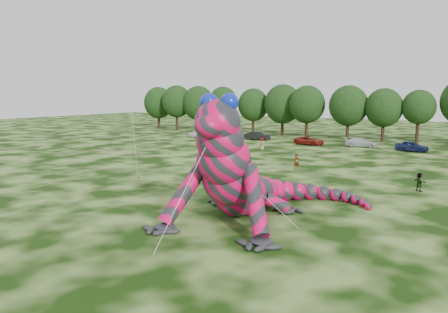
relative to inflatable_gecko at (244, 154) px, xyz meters
name	(u,v)px	position (x,y,z in m)	size (l,w,h in m)	color
ground	(229,249)	(2.60, -6.34, -4.09)	(240.00, 240.00, 0.00)	#16330A
inflatable_gecko	(244,154)	(0.00, 0.00, 0.00)	(13.79, 16.38, 8.19)	#D5084D
tree_0	(159,108)	(-51.96, 52.90, 0.66)	(6.91, 6.22, 9.51)	black
tree_1	(177,108)	(-45.76, 51.71, 0.81)	(6.74, 6.07, 9.81)	black
tree_2	(198,108)	(-40.42, 52.42, 0.73)	(7.04, 6.34, 9.64)	black
tree_3	(223,110)	(-33.12, 50.73, 0.63)	(5.81, 5.23, 9.44)	black
tree_4	(253,111)	(-27.05, 52.38, 0.43)	(6.22, 5.60, 9.06)	black
tree_5	(283,110)	(-20.53, 52.10, 0.80)	(7.16, 6.44, 9.80)	black
tree_6	(307,112)	(-14.96, 50.35, 0.65)	(6.52, 5.86, 9.49)	black
tree_7	(348,113)	(-7.49, 50.47, 0.64)	(6.68, 6.01, 9.48)	black
tree_8	(384,115)	(-1.62, 50.65, 0.38)	(6.14, 5.53, 8.94)	black
tree_9	(418,117)	(3.66, 51.01, 0.24)	(5.27, 4.74, 8.68)	black
car_0	(199,134)	(-31.83, 40.43, -3.42)	(1.59, 3.95, 1.35)	white
car_1	(257,136)	(-20.91, 42.34, -3.36)	(1.56, 4.47, 1.47)	black
car_2	(309,141)	(-10.56, 40.29, -3.43)	(2.20, 4.78, 1.33)	maroon
car_3	(361,142)	(-2.91, 41.80, -3.41)	(1.92, 4.72, 1.37)	silver
car_4	(412,146)	(4.55, 40.21, -3.35)	(1.76, 4.38, 1.49)	#16204B
spectator_0	(297,162)	(-3.61, 18.08, -3.25)	(0.61, 0.40, 1.69)	gray
spectator_4	(262,144)	(-13.97, 30.47, -3.17)	(0.90, 0.59, 1.85)	gray
spectator_5	(419,182)	(9.10, 13.78, -3.32)	(1.44, 0.46, 1.56)	gray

